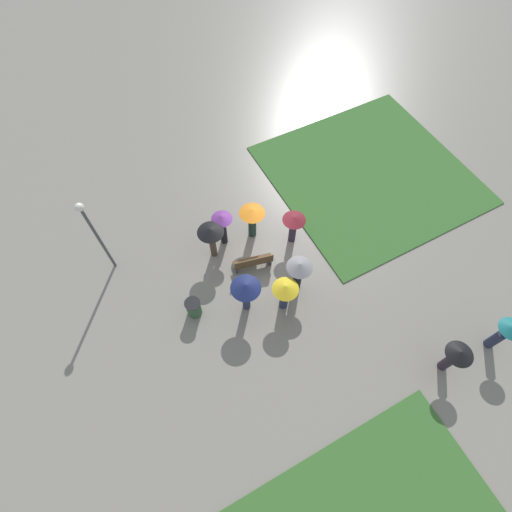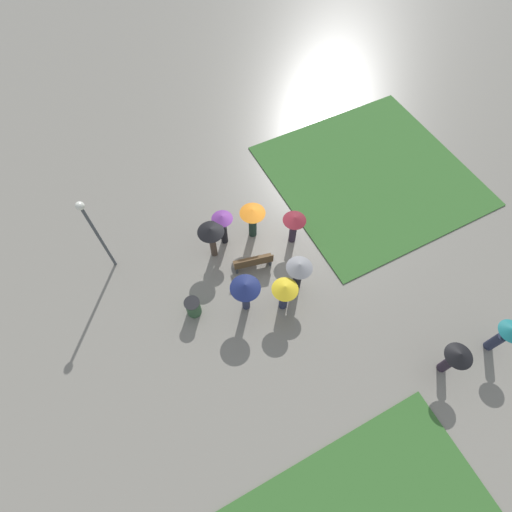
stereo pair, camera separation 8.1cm
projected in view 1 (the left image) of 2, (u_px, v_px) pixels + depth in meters
The scene contains 14 objects.
ground_plane at pixel (264, 248), 17.89m from camera, with size 90.00×90.00×0.00m, color gray.
lawn_patch_near at pixel (370, 174), 20.09m from camera, with size 9.28×9.02×0.06m.
park_bench at pixel (253, 262), 16.99m from camera, with size 1.74×0.78×0.90m.
lamp_post at pixel (93, 229), 15.06m from camera, with size 0.32×0.32×4.29m.
trash_bin at pixel (194, 308), 15.92m from camera, with size 0.63×0.63×0.92m.
crowd_person_yellow at pixel (285, 292), 15.37m from camera, with size 1.04×1.04×1.77m.
crowd_person_orange at pixel (252, 216), 17.10m from camera, with size 1.12×1.12×1.85m.
crowd_person_navy at pixel (246, 290), 15.11m from camera, with size 1.18×1.18×1.99m.
crowd_person_purple at pixel (222, 224), 16.95m from camera, with size 0.90×0.90×1.91m.
crowd_person_grey at pixel (299, 270), 15.72m from camera, with size 1.05×1.05×1.92m.
crowd_person_maroon at pixel (294, 224), 17.06m from camera, with size 1.00×1.00×1.72m.
crowd_person_black at pixel (211, 235), 16.43m from camera, with size 1.11×1.11×1.95m.
lone_walker_mid_plaza at pixel (505, 333), 14.53m from camera, with size 0.92×0.92×1.91m.
lone_walker_near_lawn at pixel (456, 356), 14.11m from camera, with size 0.99×0.99×1.77m.
Camera 1 is at (4.70, 8.18, 15.21)m, focal length 28.00 mm.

